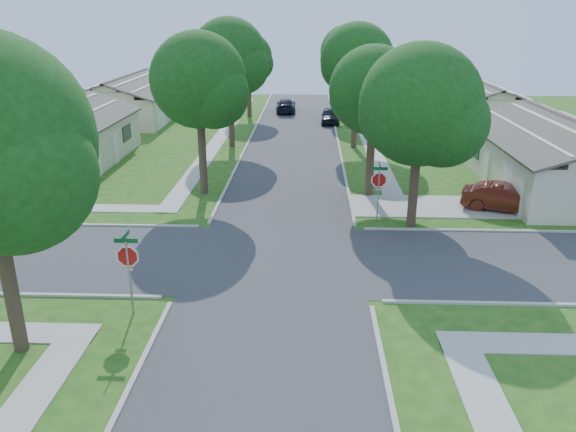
% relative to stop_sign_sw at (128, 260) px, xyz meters
% --- Properties ---
extents(ground, '(100.00, 100.00, 0.00)m').
position_rel_stop_sign_sw_xyz_m(ground, '(4.70, 4.70, -2.03)').
color(ground, '#204D15').
rests_on(ground, ground).
extents(road_ns, '(7.00, 100.00, 0.02)m').
position_rel_stop_sign_sw_xyz_m(road_ns, '(4.70, 4.70, -2.03)').
color(road_ns, '#333335').
rests_on(road_ns, ground).
extents(sidewalk_ne, '(1.20, 40.00, 0.04)m').
position_rel_stop_sign_sw_xyz_m(sidewalk_ne, '(10.80, 30.70, -2.01)').
color(sidewalk_ne, '#9E9B91').
rests_on(sidewalk_ne, ground).
extents(sidewalk_nw, '(1.20, 40.00, 0.04)m').
position_rel_stop_sign_sw_xyz_m(sidewalk_nw, '(-1.40, 30.70, -2.01)').
color(sidewalk_nw, '#9E9B91').
rests_on(sidewalk_nw, ground).
extents(driveway, '(8.80, 3.60, 0.05)m').
position_rel_stop_sign_sw_xyz_m(driveway, '(12.60, 11.80, -2.01)').
color(driveway, '#9E9B91').
rests_on(driveway, ground).
extents(stop_sign_sw, '(1.05, 0.80, 2.98)m').
position_rel_stop_sign_sw_xyz_m(stop_sign_sw, '(0.00, 0.00, 0.00)').
color(stop_sign_sw, gray).
rests_on(stop_sign_sw, ground).
extents(stop_sign_ne, '(1.05, 0.80, 2.98)m').
position_rel_stop_sign_sw_xyz_m(stop_sign_ne, '(9.40, 9.40, 0.00)').
color(stop_sign_ne, gray).
rests_on(stop_sign_ne, ground).
extents(tree_e_near, '(4.97, 4.80, 8.28)m').
position_rel_stop_sign_sw_xyz_m(tree_e_near, '(9.45, 13.71, 3.61)').
color(tree_e_near, '#38281C').
rests_on(tree_e_near, ground).
extents(tree_e_mid, '(5.59, 5.40, 9.21)m').
position_rel_stop_sign_sw_xyz_m(tree_e_mid, '(9.46, 25.71, 4.22)').
color(tree_e_mid, '#38281C').
rests_on(tree_e_mid, ground).
extents(tree_e_far, '(5.17, 5.00, 8.72)m').
position_rel_stop_sign_sw_xyz_m(tree_e_far, '(9.45, 38.71, 3.95)').
color(tree_e_far, '#38281C').
rests_on(tree_e_far, ground).
extents(tree_w_near, '(5.38, 5.20, 8.97)m').
position_rel_stop_sign_sw_xyz_m(tree_w_near, '(0.06, 13.71, 4.08)').
color(tree_w_near, '#38281C').
rests_on(tree_w_near, ground).
extents(tree_w_mid, '(5.80, 5.60, 9.56)m').
position_rel_stop_sign_sw_xyz_m(tree_w_mid, '(0.06, 25.71, 4.46)').
color(tree_w_mid, '#38281C').
rests_on(tree_w_mid, ground).
extents(tree_w_far, '(4.76, 4.60, 8.04)m').
position_rel_stop_sign_sw_xyz_m(tree_w_far, '(0.05, 38.71, 3.48)').
color(tree_w_far, '#38281C').
rests_on(tree_w_far, ground).
extents(tree_ne_corner, '(5.80, 5.60, 8.66)m').
position_rel_stop_sign_sw_xyz_m(tree_ne_corner, '(11.06, 8.91, 3.56)').
color(tree_ne_corner, '#38281C').
rests_on(tree_ne_corner, ground).
extents(house_ne_near, '(8.42, 13.60, 4.23)m').
position_rel_stop_sign_sw_xyz_m(house_ne_near, '(20.69, 15.70, -0.51)').
color(house_ne_near, '#C1B698').
rests_on(house_ne_near, ground).
extents(house_ne_far, '(8.42, 13.60, 4.23)m').
position_rel_stop_sign_sw_xyz_m(house_ne_far, '(20.69, 33.70, -0.51)').
color(house_ne_far, '#C1B698').
rests_on(house_ne_far, ground).
extents(house_nw_near, '(8.42, 13.60, 4.23)m').
position_rel_stop_sign_sw_xyz_m(house_nw_near, '(-11.29, 19.70, -0.51)').
color(house_nw_near, '#C1B698').
rests_on(house_nw_near, ground).
extents(house_nw_far, '(8.42, 13.60, 4.23)m').
position_rel_stop_sign_sw_xyz_m(house_nw_far, '(-11.29, 36.70, -0.51)').
color(house_nw_far, '#C1B698').
rests_on(house_nw_far, ground).
extents(car_driveway, '(4.54, 2.83, 1.41)m').
position_rel_stop_sign_sw_xyz_m(car_driveway, '(16.20, 11.30, -1.32)').
color(car_driveway, '#4D1710').
rests_on(car_driveway, ground).
extents(car_curb_east, '(1.78, 4.19, 1.41)m').
position_rel_stop_sign_sw_xyz_m(car_curb_east, '(7.90, 35.50, -1.32)').
color(car_curb_east, black).
rests_on(car_curb_east, ground).
extents(car_curb_west, '(2.04, 4.80, 1.38)m').
position_rel_stop_sign_sw_xyz_m(car_curb_west, '(3.50, 41.50, -1.34)').
color(car_curb_west, black).
rests_on(car_curb_west, ground).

